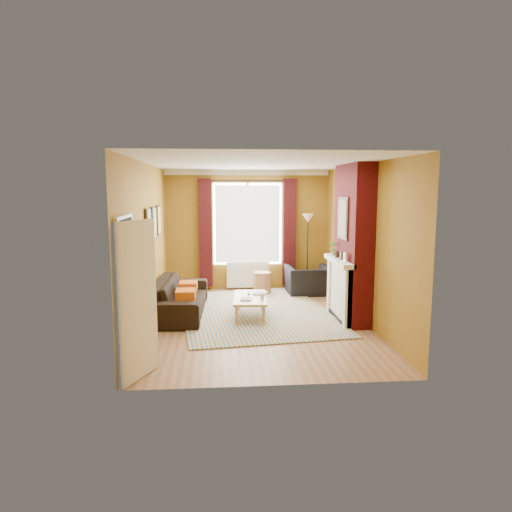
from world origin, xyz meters
The scene contains 12 objects.
ground centered at (0.00, 0.00, 0.00)m, with size 5.50×5.50×0.00m, color brown.
room_walls centered at (0.64, 0.27, 1.39)m, with size 3.82×5.54×2.83m.
striped_rug centered at (0.00, 0.59, 0.01)m, with size 3.18×4.10×0.02m.
sofa centered at (-1.42, 0.60, 0.33)m, with size 2.28×0.89×0.67m, color black.
armchair centered at (1.33, 2.04, 0.32)m, with size 0.97×0.85×0.63m, color black.
coffee_table centered at (-0.11, 0.24, 0.35)m, with size 0.67×1.22×0.39m.
wicker_stool centered at (0.30, 2.20, 0.24)m, with size 0.47×0.47×0.49m.
floor_lamp centered at (1.37, 2.38, 1.42)m, with size 0.27×0.27×1.80m.
book_a centered at (-0.29, 0.04, 0.41)m, with size 0.19×0.26×0.02m, color #999999.
book_b centered at (0.00, 0.50, 0.40)m, with size 0.23×0.31×0.02m, color #999999.
mug centered at (0.10, 0.08, 0.44)m, with size 0.10×0.10×0.09m, color #999999.
tv_remote centered at (-0.12, 0.46, 0.40)m, with size 0.05×0.15×0.02m.
Camera 1 is at (-0.67, -7.95, 2.36)m, focal length 32.00 mm.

